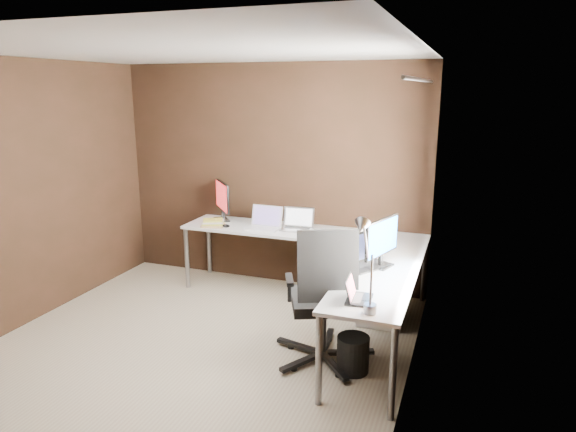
# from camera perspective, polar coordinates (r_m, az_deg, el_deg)

# --- Properties ---
(room) EXTENTS (3.60, 3.60, 2.50)m
(room) POSITION_cam_1_polar(r_m,az_deg,el_deg) (4.16, -6.37, 0.82)
(room) COLOR tan
(room) RESTS_ON ground
(desk) EXTENTS (2.65, 2.25, 0.73)m
(desk) POSITION_cam_1_polar(r_m,az_deg,el_deg) (5.03, 3.88, -3.89)
(desk) COLOR silver
(desk) RESTS_ON ground
(drawer_pedestal) EXTENTS (0.42, 0.50, 0.60)m
(drawer_pedestal) POSITION_cam_1_polar(r_m,az_deg,el_deg) (5.14, 10.51, -8.18)
(drawer_pedestal) COLOR silver
(drawer_pedestal) RESTS_ON ground
(monitor_left) EXTENTS (0.36, 0.41, 0.45)m
(monitor_left) POSITION_cam_1_polar(r_m,az_deg,el_deg) (5.96, -7.31, 1.92)
(monitor_left) COLOR black
(monitor_left) RESTS_ON desk
(monitor_right) EXTENTS (0.20, 0.50, 0.42)m
(monitor_right) POSITION_cam_1_polar(r_m,az_deg,el_deg) (4.43, 10.40, -2.59)
(monitor_right) COLOR black
(monitor_right) RESTS_ON desk
(laptop_white) EXTENTS (0.36, 0.26, 0.24)m
(laptop_white) POSITION_cam_1_polar(r_m,az_deg,el_deg) (5.62, -2.58, -0.84)
(laptop_white) COLOR silver
(laptop_white) RESTS_ON desk
(laptop_silver) EXTENTS (0.36, 0.27, 0.23)m
(laptop_silver) POSITION_cam_1_polar(r_m,az_deg,el_deg) (5.58, 1.08, -0.95)
(laptop_silver) COLOR silver
(laptop_silver) RESTS_ON desk
(laptop_black_big) EXTENTS (0.45, 0.49, 0.26)m
(laptop_black_big) POSITION_cam_1_polar(r_m,az_deg,el_deg) (4.50, 8.24, -4.72)
(laptop_black_big) COLOR black
(laptop_black_big) RESTS_ON desk
(laptop_black_small) EXTENTS (0.20, 0.26, 0.17)m
(laptop_black_small) POSITION_cam_1_polar(r_m,az_deg,el_deg) (3.78, 7.56, -8.69)
(laptop_black_small) COLOR black
(laptop_black_small) RESTS_ON desk
(book_stack) EXTENTS (0.28, 0.26, 0.08)m
(book_stack) POSITION_cam_1_polar(r_m,az_deg,el_deg) (5.76, -8.34, -0.77)
(book_stack) COLOR tan
(book_stack) RESTS_ON desk
(mouse_left) EXTENTS (0.10, 0.08, 0.04)m
(mouse_left) POSITION_cam_1_polar(r_m,az_deg,el_deg) (5.69, -6.91, -1.09)
(mouse_left) COLOR black
(mouse_left) RESTS_ON desk
(mouse_corner) EXTENTS (0.09, 0.06, 0.03)m
(mouse_corner) POSITION_cam_1_polar(r_m,az_deg,el_deg) (5.23, 5.50, -2.42)
(mouse_corner) COLOR black
(mouse_corner) RESTS_ON desk
(desk_lamp) EXTENTS (0.20, 0.24, 0.65)m
(desk_lamp) POSITION_cam_1_polar(r_m,az_deg,el_deg) (3.53, 8.48, -4.05)
(desk_lamp) COLOR slate
(desk_lamp) RESTS_ON desk
(office_chair) EXTENTS (0.67, 0.71, 1.19)m
(office_chair) POSITION_cam_1_polar(r_m,az_deg,el_deg) (4.32, 3.95, -11.70)
(office_chair) COLOR black
(office_chair) RESTS_ON ground
(wastebasket) EXTENTS (0.31, 0.31, 0.30)m
(wastebasket) POSITION_cam_1_polar(r_m,az_deg,el_deg) (4.29, 7.23, -14.96)
(wastebasket) COLOR black
(wastebasket) RESTS_ON ground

